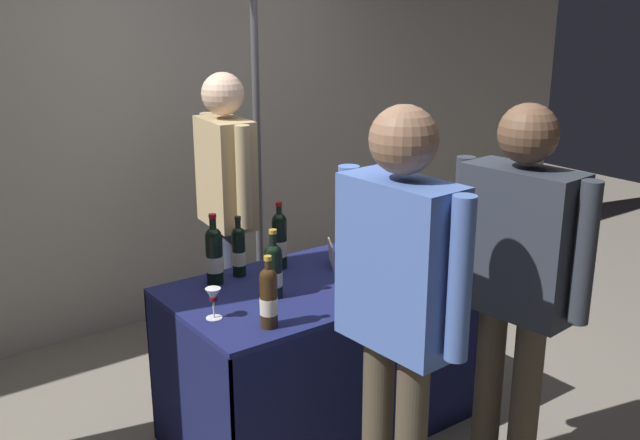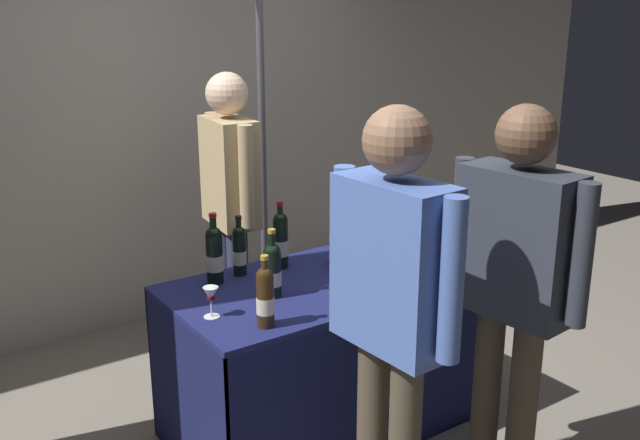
% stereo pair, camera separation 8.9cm
% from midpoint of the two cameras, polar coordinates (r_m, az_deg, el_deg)
% --- Properties ---
extents(ground_plane, '(12.00, 12.00, 0.00)m').
position_cam_midpoint_polar(ground_plane, '(3.81, -0.69, -15.81)').
color(ground_plane, gray).
extents(back_partition, '(7.90, 0.12, 2.52)m').
position_cam_midpoint_polar(back_partition, '(4.82, -13.13, 6.95)').
color(back_partition, '#9E998E').
rests_on(back_partition, ground_plane).
extents(tasting_table, '(1.43, 0.80, 0.79)m').
position_cam_midpoint_polar(tasting_table, '(3.55, -0.72, -8.42)').
color(tasting_table, '#191E51').
rests_on(tasting_table, ground_plane).
extents(featured_wine_bottle, '(0.07, 0.07, 0.31)m').
position_cam_midpoint_polar(featured_wine_bottle, '(3.82, 2.01, -0.61)').
color(featured_wine_bottle, black).
rests_on(featured_wine_bottle, tasting_table).
extents(display_bottle_0, '(0.07, 0.07, 0.31)m').
position_cam_midpoint_polar(display_bottle_0, '(2.94, -4.92, -6.02)').
color(display_bottle_0, '#38230F').
rests_on(display_bottle_0, tasting_table).
extents(display_bottle_1, '(0.07, 0.07, 0.30)m').
position_cam_midpoint_polar(display_bottle_1, '(3.50, -7.11, -2.39)').
color(display_bottle_1, black).
rests_on(display_bottle_1, tasting_table).
extents(display_bottle_2, '(0.08, 0.08, 0.34)m').
position_cam_midpoint_polar(display_bottle_2, '(3.41, -9.04, -2.71)').
color(display_bottle_2, black).
rests_on(display_bottle_2, tasting_table).
extents(display_bottle_3, '(0.08, 0.08, 0.32)m').
position_cam_midpoint_polar(display_bottle_3, '(3.23, -4.46, -3.91)').
color(display_bottle_3, black).
rests_on(display_bottle_3, tasting_table).
extents(display_bottle_4, '(0.08, 0.08, 0.33)m').
position_cam_midpoint_polar(display_bottle_4, '(3.57, 3.27, -1.62)').
color(display_bottle_4, black).
rests_on(display_bottle_4, tasting_table).
extents(display_bottle_5, '(0.07, 0.07, 0.34)m').
position_cam_midpoint_polar(display_bottle_5, '(3.57, -3.91, -1.58)').
color(display_bottle_5, black).
rests_on(display_bottle_5, tasting_table).
extents(wine_glass_near_vendor, '(0.07, 0.07, 0.13)m').
position_cam_midpoint_polar(wine_glass_near_vendor, '(3.06, -9.20, -5.96)').
color(wine_glass_near_vendor, silver).
rests_on(wine_glass_near_vendor, tasting_table).
extents(brochure_stand, '(0.10, 0.15, 0.12)m').
position_cam_midpoint_polar(brochure_stand, '(3.62, 0.19, -2.67)').
color(brochure_stand, silver).
rests_on(brochure_stand, tasting_table).
extents(vendor_presenter, '(0.25, 0.56, 1.69)m').
position_cam_midpoint_polar(vendor_presenter, '(4.09, -7.98, 1.95)').
color(vendor_presenter, '#2D3347').
rests_on(vendor_presenter, ground_plane).
extents(taster_foreground_right, '(0.26, 0.63, 1.69)m').
position_cam_midpoint_polar(taster_foreground_right, '(3.00, 14.36, -3.80)').
color(taster_foreground_right, '#4C4233').
rests_on(taster_foreground_right, ground_plane).
extents(taster_foreground_left, '(0.24, 0.62, 1.73)m').
position_cam_midpoint_polar(taster_foreground_left, '(2.61, 5.20, -5.93)').
color(taster_foreground_left, '#4C4233').
rests_on(taster_foreground_left, ground_plane).
extents(booth_signpost, '(0.49, 0.04, 2.29)m').
position_cam_midpoint_polar(booth_signpost, '(4.40, -5.59, 7.89)').
color(booth_signpost, '#47474C').
rests_on(booth_signpost, ground_plane).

